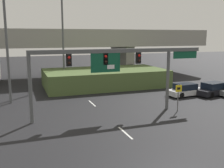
% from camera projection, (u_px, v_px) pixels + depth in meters
% --- Properties ---
extents(lane_markings, '(0.14, 36.17, 0.01)m').
position_uv_depth(lane_markings, '(92.00, 103.00, 25.69)').
color(lane_markings, silver).
rests_on(lane_markings, ground).
extents(signal_gantry, '(14.90, 0.44, 5.49)m').
position_uv_depth(signal_gantry, '(117.00, 62.00, 21.36)').
color(signal_gantry, '#515456').
rests_on(signal_gantry, ground).
extents(speed_limit_sign, '(0.60, 0.11, 2.41)m').
position_uv_depth(speed_limit_sign, '(178.00, 94.00, 22.68)').
color(speed_limit_sign, '#4C4C4C').
rests_on(speed_limit_sign, ground).
extents(highway_light_pole_near, '(0.70, 0.36, 15.54)m').
position_uv_depth(highway_light_pole_near, '(5.00, 18.00, 24.35)').
color(highway_light_pole_near, '#515456').
rests_on(highway_light_pole_near, ground).
extents(highway_light_pole_far, '(0.70, 0.36, 15.23)m').
position_uv_depth(highway_light_pole_far, '(63.00, 24.00, 33.81)').
color(highway_light_pole_far, '#515456').
rests_on(highway_light_pole_far, ground).
extents(overpass_bridge, '(46.89, 8.97, 7.47)m').
position_uv_depth(overpass_bridge, '(62.00, 44.00, 40.30)').
color(overpass_bridge, gray).
rests_on(overpass_bridge, ground).
extents(grass_embankment, '(15.48, 8.20, 2.20)m').
position_uv_depth(grass_embankment, '(105.00, 78.00, 34.40)').
color(grass_embankment, '#4C6033').
rests_on(grass_embankment, ground).
extents(parked_sedan_near_right, '(4.45, 2.18, 1.38)m').
position_uv_depth(parked_sedan_near_right, '(186.00, 90.00, 28.90)').
color(parked_sedan_near_right, silver).
rests_on(parked_sedan_near_right, ground).
extents(parked_sedan_mid_right, '(4.96, 2.71, 1.46)m').
position_uv_depth(parked_sedan_mid_right, '(214.00, 89.00, 29.19)').
color(parked_sedan_mid_right, black).
rests_on(parked_sedan_mid_right, ground).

